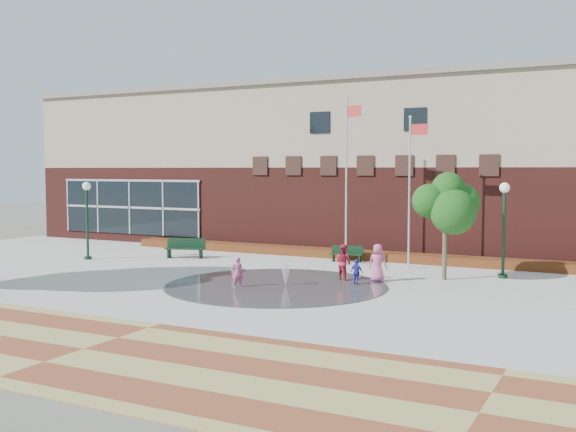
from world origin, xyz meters
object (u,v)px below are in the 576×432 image
at_px(child_splash, 238,272).
at_px(flagpole_left, 347,172).
at_px(flagpole_right, 410,184).
at_px(bench_left, 185,252).

bearing_deg(child_splash, flagpole_left, -138.22).
bearing_deg(flagpole_left, flagpole_right, 21.39).
xyz_separation_m(flagpole_left, bench_left, (-8.03, -1.41, -3.96)).
height_order(flagpole_right, bench_left, flagpole_right).
xyz_separation_m(flagpole_left, flagpole_right, (2.92, 0.17, -0.51)).
bearing_deg(bench_left, child_splash, -59.97).
xyz_separation_m(flagpole_left, child_splash, (-1.38, -7.35, -3.70)).
relative_size(flagpole_right, bench_left, 3.33).
relative_size(flagpole_left, child_splash, 6.62).
bearing_deg(flagpole_left, bench_left, -151.98).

